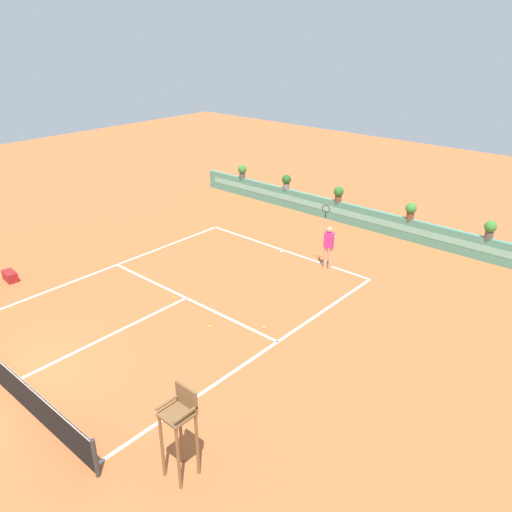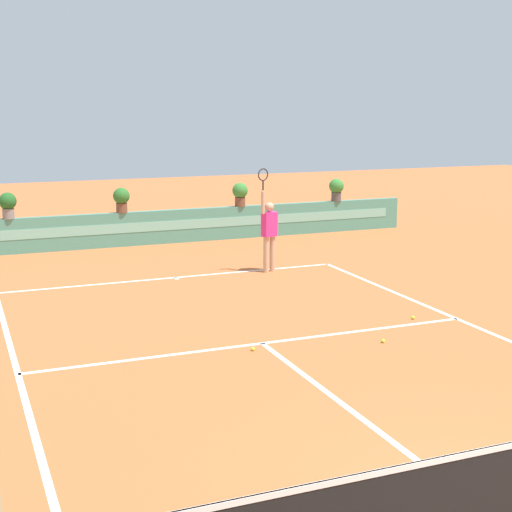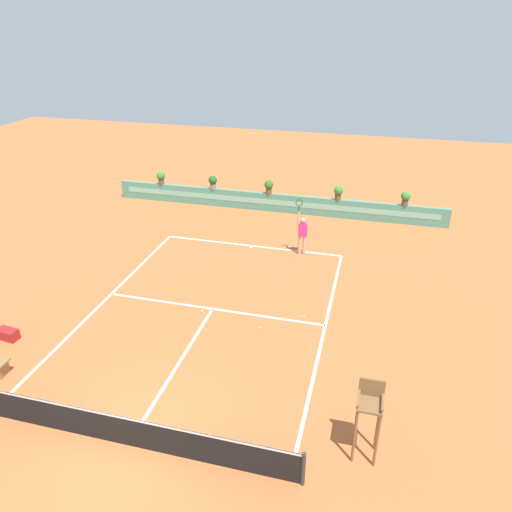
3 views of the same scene
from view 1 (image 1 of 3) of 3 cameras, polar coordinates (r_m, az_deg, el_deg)
The scene contains 15 objects.
ground_plane at distance 17.85m, azimuth -8.75°, elevation -5.12°, with size 60.00×60.00×0.00m, color #BC6033.
court_lines at distance 18.25m, azimuth -7.04°, elevation -4.29°, with size 8.32×11.94×0.01m.
net at distance 15.13m, azimuth -26.68°, elevation -11.41°, with size 8.92×0.10×1.00m.
back_wall_barrier at distance 24.92m, azimuth 9.60°, elevation 4.81°, with size 18.00×0.21×1.00m.
umpire_chair at distance 11.00m, azimuth -8.43°, elevation -17.98°, with size 0.60×0.60×2.14m.
gear_bag at distance 21.11m, azimuth -25.73°, elevation -2.03°, with size 0.70×0.36×0.36m, color maroon.
tennis_player at distance 19.79m, azimuth 8.10°, elevation 1.38°, with size 0.60×0.31×2.58m.
tennis_ball_near_baseline at distance 16.21m, azimuth 0.88°, elevation -7.96°, with size 0.07×0.07×0.07m, color #CCE033.
tennis_ball_mid_court at distance 18.09m, azimuth -9.16°, elevation -4.61°, with size 0.07×0.07×0.07m, color #CCE033.
tennis_ball_by_sideline at distance 16.33m, azimuth -5.13°, elevation -7.80°, with size 0.07×0.07×0.07m, color #CCE033.
potted_plant_centre at distance 24.77m, azimuth 9.19°, elevation 6.96°, with size 0.48×0.48×0.72m.
potted_plant_far_left at distance 28.41m, azimuth -1.54°, elevation 9.51°, with size 0.48×0.48×0.72m.
potted_plant_far_right at distance 22.10m, azimuth 24.65°, elevation 2.83°, with size 0.48×0.48×0.72m.
potted_plant_right at distance 23.15m, azimuth 16.88°, elevation 4.95°, with size 0.48×0.48×0.72m.
potted_plant_left at distance 26.49m, azimuth 3.42°, elevation 8.37°, with size 0.48×0.48×0.72m.
Camera 1 is at (12.14, -3.76, 8.71)m, focal length 35.88 mm.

